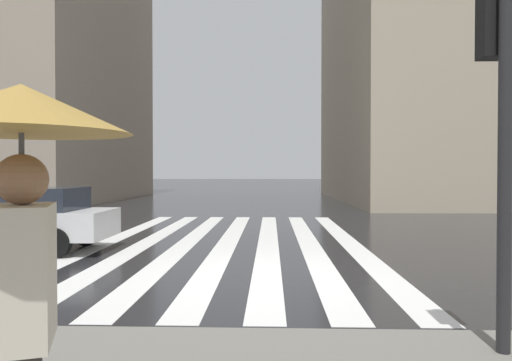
{
  "coord_description": "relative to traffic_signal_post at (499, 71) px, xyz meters",
  "views": [
    {
      "loc": [
        -7.88,
        -0.12,
        1.75
      ],
      "look_at": [
        6.12,
        0.32,
        1.5
      ],
      "focal_mm": 33.58,
      "sensor_mm": 36.0,
      "label": 1
    }
  ],
  "objects": [
    {
      "name": "zebra_crossing",
      "position": [
        7.48,
        3.13,
        -2.66
      ],
      "size": [
        13.0,
        6.5,
        0.01
      ],
      "color": "silver",
      "rests_on": "ground_plane"
    },
    {
      "name": "traffic_signal_post",
      "position": [
        0.0,
        0.0,
        0.0
      ],
      "size": [
        0.44,
        0.3,
        3.49
      ],
      "color": "#232326",
      "rests_on": "sidewalk_pavement"
    },
    {
      "name": "pedestrian_with_floral_umbrella",
      "position": [
        -2.36,
        3.14,
        -0.97
      ],
      "size": [
        0.94,
        0.94,
        1.98
      ],
      "color": "beige",
      "rests_on": "sidewalk_pavement"
    },
    {
      "name": "ground_plane",
      "position": [
        3.48,
        2.18,
        -2.67
      ],
      "size": [
        220.0,
        220.0,
        0.0
      ],
      "primitive_type": "plane",
      "color": "black"
    },
    {
      "name": "car_white",
      "position": [
        5.98,
        7.64,
        -1.91
      ],
      "size": [
        1.85,
        4.1,
        1.41
      ],
      "color": "silver",
      "rests_on": "ground_plane"
    }
  ]
}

